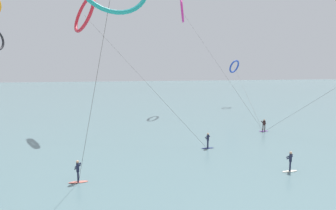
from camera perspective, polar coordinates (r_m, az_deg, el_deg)
sea_water at (r=109.40m, az=-11.02°, el=2.73°), size 400.00×200.00×0.08m
surfer_ivory at (r=25.22m, az=24.04°, el=-10.90°), size 1.40×0.72×1.70m
surfer_navy at (r=29.88m, az=8.26°, el=-7.53°), size 1.40×0.63×1.70m
surfer_coral at (r=22.07m, az=-18.20°, el=-13.23°), size 1.40×0.59×1.70m
surfer_violet at (r=39.86m, az=19.30°, el=-4.13°), size 1.40×0.69×1.70m
kite_cobalt at (r=66.03m, az=13.60°, el=7.76°), size 10.71×27.47×10.81m
kite_magenta at (r=57.35m, az=2.96°, el=18.96°), size 6.41×23.54×22.38m
kite_crimson at (r=40.34m, az=-16.97°, el=17.64°), size 14.83×15.92×18.50m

